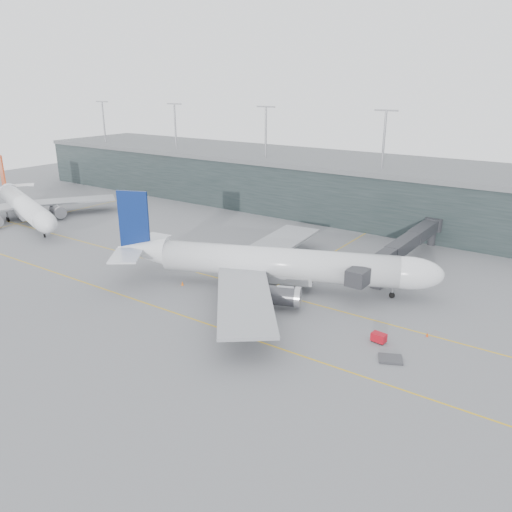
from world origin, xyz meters
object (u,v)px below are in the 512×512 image
Objects in this scene: gse_cart at (379,337)px; main_aircraft at (276,264)px; second_aircraft at (24,206)px; jet_bridge at (406,244)px.

main_aircraft is at bearing 166.44° from gse_cart.
gse_cart is (103.90, -9.41, -3.50)m from second_aircraft.
main_aircraft is 1.09× the size of second_aircraft.
main_aircraft is 26.16× the size of gse_cart.
jet_bridge is 20.22× the size of gse_cart.
gse_cart is at bearing -75.75° from jet_bridge.
second_aircraft is at bearing -178.43° from gse_cart.
main_aircraft is at bearing -120.69° from jet_bridge.
main_aircraft reaches higher than gse_cart.
second_aircraft reaches higher than gse_cart.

